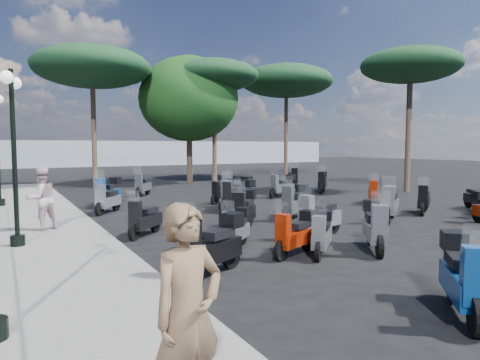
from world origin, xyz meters
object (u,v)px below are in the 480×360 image
scooter_27 (478,198)px  broadleaf_tree (189,99)px  lamp_post_1 (14,146)px  scooter_6 (463,279)px  scooter_22 (373,193)px  scooter_32 (322,235)px  scooter_9 (295,202)px  scooter_2 (244,211)px  pedestrian_far (41,199)px  scooter_14 (318,218)px  scooter_8 (236,230)px  pine_0 (214,76)px  scooter_16 (228,198)px  pine_3 (410,66)px  scooter_10 (238,192)px  scooter_23 (282,186)px  scooter_29 (293,179)px  scooter_17 (223,193)px  scooter_15 (237,196)px  woman (188,314)px  scooter_3 (144,220)px  scooter_7 (295,234)px  scooter_5 (108,192)px  scooter_11 (143,186)px  scooter_13 (375,227)px  pine_2 (92,68)px  scooter_28 (322,182)px  scooter_1 (211,247)px  scooter_21 (424,201)px  scooter_20 (390,205)px  pine_1 (286,81)px

scooter_27 → broadleaf_tree: broadleaf_tree is taller
lamp_post_1 → scooter_6: lamp_post_1 is taller
scooter_22 → scooter_32: size_ratio=1.07×
scooter_9 → scooter_32: size_ratio=1.35×
scooter_2 → pedestrian_far: bearing=21.0°
scooter_14 → scooter_8: bearing=75.3°
pine_0 → scooter_16: bearing=-113.4°
scooter_2 → scooter_27: 9.51m
scooter_9 → pine_3: (9.97, 3.80, 5.87)m
scooter_10 → scooter_16: 1.51m
scooter_6 → scooter_23: size_ratio=0.84×
scooter_29 → scooter_17: bearing=58.9°
scooter_15 → pine_0: 12.80m
lamp_post_1 → woman: 7.75m
scooter_3 → scooter_7: scooter_3 is taller
scooter_5 → scooter_32: scooter_5 is taller
scooter_29 → broadleaf_tree: bearing=-24.8°
scooter_6 → scooter_11: (0.28, 16.24, -0.05)m
scooter_9 → scooter_14: (-1.19, -2.60, -0.03)m
scooter_5 → scooter_13: scooter_5 is taller
scooter_22 → pine_3: size_ratio=0.18×
scooter_14 → pine_2: pine_2 is taller
scooter_13 → scooter_16: bearing=-51.0°
pedestrian_far → scooter_28: bearing=174.3°
scooter_29 → scooter_22: bearing=106.0°
scooter_1 → scooter_14: 4.18m
lamp_post_1 → scooter_13: lamp_post_1 is taller
scooter_5 → scooter_21: scooter_5 is taller
scooter_32 → scooter_17: bearing=-55.1°
scooter_20 → broadleaf_tree: 16.57m
scooter_17 → scooter_27: 9.73m
scooter_21 → pine_3: 9.56m
scooter_32 → pine_2: bearing=-38.0°
scooter_6 → scooter_13: (1.79, 3.29, 0.00)m
scooter_6 → pine_2: 22.56m
woman → scooter_1: woman is taller
pedestrian_far → pine_0: size_ratio=0.22×
woman → scooter_7: bearing=31.3°
scooter_11 → scooter_15: 6.36m
scooter_15 → scooter_27: size_ratio=1.20×
scooter_14 → scooter_23: (4.23, 7.66, 0.01)m
scooter_5 → scooter_15: scooter_5 is taller
scooter_21 → scooter_28: 7.16m
scooter_6 → scooter_13: bearing=-74.6°
pine_1 → scooter_21: bearing=-109.0°
scooter_15 → lamp_post_1: bearing=93.9°
woman → scooter_3: woman is taller
scooter_27 → pine_1: (3.05, 16.55, 6.64)m
scooter_5 → scooter_20: size_ratio=0.99×
scooter_23 → scooter_16: bearing=104.7°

